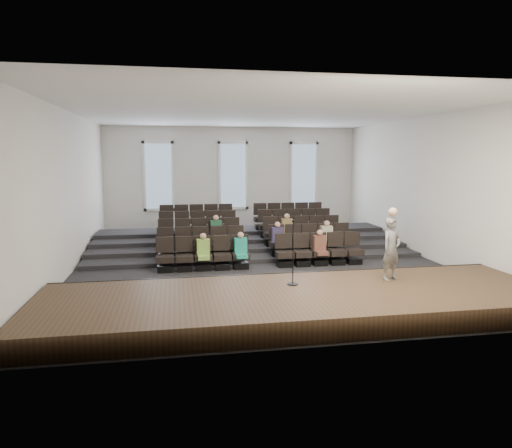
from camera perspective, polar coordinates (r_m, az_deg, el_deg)
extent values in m
plane|color=black|center=(15.51, 0.44, -4.93)|extent=(14.00, 14.00, 0.00)
cube|color=white|center=(15.18, 0.46, 13.82)|extent=(12.00, 14.00, 0.02)
cube|color=silver|center=(22.07, -2.89, 5.54)|extent=(12.00, 0.04, 5.00)
cube|color=silver|center=(8.37, 9.27, 1.02)|extent=(12.00, 0.04, 5.00)
cube|color=silver|center=(15.24, -22.46, 3.72)|extent=(0.04, 14.00, 5.00)
cube|color=silver|center=(17.28, 20.54, 4.29)|extent=(0.04, 14.00, 5.00)
cube|color=#3D2C1A|center=(10.65, 5.53, -9.76)|extent=(11.80, 3.60, 0.50)
cube|color=black|center=(12.29, 3.30, -7.27)|extent=(11.80, 0.06, 0.52)
cube|color=black|center=(17.74, -0.93, -3.01)|extent=(11.80, 4.80, 0.15)
cube|color=black|center=(18.23, -1.19, -2.46)|extent=(11.80, 3.75, 0.30)
cube|color=black|center=(18.73, -1.44, -1.94)|extent=(11.80, 2.70, 0.45)
cube|color=black|center=(19.23, -1.68, -1.45)|extent=(11.80, 1.65, 0.60)
cube|color=black|center=(14.66, -11.27, -5.47)|extent=(0.47, 0.43, 0.20)
cube|color=black|center=(14.59, -11.31, -4.29)|extent=(0.55, 0.50, 0.19)
cube|color=black|center=(14.72, -11.33, -2.55)|extent=(0.55, 0.08, 0.50)
cube|color=black|center=(14.66, -8.92, -5.41)|extent=(0.47, 0.43, 0.20)
cube|color=black|center=(14.59, -8.94, -4.23)|extent=(0.55, 0.50, 0.19)
cube|color=black|center=(14.71, -9.00, -2.50)|extent=(0.55, 0.08, 0.50)
cube|color=black|center=(14.68, -6.57, -5.35)|extent=(0.47, 0.43, 0.20)
cube|color=black|center=(14.61, -6.59, -4.16)|extent=(0.55, 0.50, 0.19)
cube|color=black|center=(14.74, -6.66, -2.43)|extent=(0.55, 0.08, 0.50)
cube|color=black|center=(14.73, -4.23, -5.27)|extent=(0.47, 0.43, 0.20)
cube|color=black|center=(14.66, -4.24, -4.09)|extent=(0.55, 0.50, 0.19)
cube|color=black|center=(14.78, -4.34, -2.37)|extent=(0.55, 0.08, 0.50)
cube|color=black|center=(14.80, -1.90, -5.19)|extent=(0.47, 0.43, 0.20)
cube|color=black|center=(14.73, -1.91, -4.01)|extent=(0.55, 0.50, 0.19)
cube|color=black|center=(14.85, -2.03, -2.30)|extent=(0.55, 0.08, 0.50)
cube|color=black|center=(15.07, 3.58, -4.96)|extent=(0.47, 0.43, 0.20)
cube|color=black|center=(15.00, 3.59, -3.80)|extent=(0.55, 0.50, 0.19)
cube|color=black|center=(15.12, 3.42, -2.12)|extent=(0.55, 0.08, 0.50)
cube|color=black|center=(15.22, 5.79, -4.85)|extent=(0.47, 0.43, 0.20)
cube|color=black|center=(15.15, 5.80, -3.71)|extent=(0.55, 0.50, 0.19)
cube|color=black|center=(15.27, 5.61, -2.04)|extent=(0.55, 0.08, 0.50)
cube|color=black|center=(15.39, 7.94, -4.74)|extent=(0.47, 0.43, 0.20)
cube|color=black|center=(15.32, 7.97, -3.61)|extent=(0.55, 0.50, 0.19)
cube|color=black|center=(15.44, 7.76, -1.96)|extent=(0.55, 0.08, 0.50)
cube|color=black|center=(15.58, 10.05, -4.62)|extent=(0.47, 0.43, 0.20)
cube|color=black|center=(15.52, 10.08, -3.51)|extent=(0.55, 0.50, 0.19)
cube|color=black|center=(15.63, 9.85, -1.88)|extent=(0.55, 0.08, 0.50)
cube|color=black|center=(15.79, 12.10, -4.51)|extent=(0.47, 0.43, 0.20)
cube|color=black|center=(15.73, 12.14, -3.41)|extent=(0.55, 0.50, 0.19)
cube|color=black|center=(15.84, 11.89, -1.80)|extent=(0.55, 0.08, 0.50)
cube|color=black|center=(15.65, -11.21, -4.03)|extent=(0.47, 0.43, 0.20)
cube|color=black|center=(15.59, -11.25, -2.92)|extent=(0.55, 0.50, 0.19)
cube|color=black|center=(15.72, -11.27, -1.31)|extent=(0.55, 0.08, 0.50)
cube|color=black|center=(15.65, -9.01, -3.98)|extent=(0.47, 0.43, 0.20)
cube|color=black|center=(15.59, -9.04, -2.87)|extent=(0.55, 0.50, 0.19)
cube|color=black|center=(15.72, -9.09, -1.25)|extent=(0.55, 0.08, 0.50)
cube|color=black|center=(15.67, -6.81, -3.92)|extent=(0.47, 0.43, 0.20)
cube|color=black|center=(15.61, -6.83, -2.81)|extent=(0.55, 0.50, 0.19)
cube|color=black|center=(15.74, -6.90, -1.20)|extent=(0.55, 0.08, 0.50)
cube|color=black|center=(15.71, -4.63, -3.85)|extent=(0.47, 0.43, 0.20)
cube|color=black|center=(15.65, -4.64, -2.74)|extent=(0.55, 0.50, 0.19)
cube|color=black|center=(15.79, -4.73, -1.14)|extent=(0.55, 0.08, 0.50)
cube|color=black|center=(15.78, -2.45, -3.78)|extent=(0.47, 0.43, 0.20)
cube|color=black|center=(15.72, -2.46, -2.68)|extent=(0.55, 0.50, 0.19)
cube|color=black|center=(15.85, -2.57, -1.08)|extent=(0.55, 0.08, 0.50)
cube|color=black|center=(16.03, 2.70, -3.59)|extent=(0.47, 0.43, 0.20)
cube|color=black|center=(15.97, 2.71, -2.50)|extent=(0.55, 0.50, 0.19)
cube|color=black|center=(16.10, 2.55, -0.93)|extent=(0.55, 0.08, 0.50)
cube|color=black|center=(16.17, 4.78, -3.51)|extent=(0.47, 0.43, 0.20)
cube|color=black|center=(16.11, 4.79, -2.43)|extent=(0.55, 0.50, 0.19)
cube|color=black|center=(16.24, 4.62, -0.87)|extent=(0.55, 0.08, 0.50)
cube|color=black|center=(16.33, 6.82, -3.42)|extent=(0.47, 0.43, 0.20)
cube|color=black|center=(16.27, 6.84, -2.35)|extent=(0.55, 0.50, 0.19)
cube|color=black|center=(16.40, 6.65, -0.81)|extent=(0.55, 0.08, 0.50)
cube|color=black|center=(16.52, 8.81, -3.33)|extent=(0.47, 0.43, 0.20)
cube|color=black|center=(16.46, 8.84, -2.27)|extent=(0.55, 0.50, 0.19)
cube|color=black|center=(16.58, 8.63, -0.75)|extent=(0.55, 0.08, 0.50)
cube|color=black|center=(16.72, 10.76, -3.24)|extent=(0.47, 0.43, 0.20)
cube|color=black|center=(16.66, 10.79, -2.19)|extent=(0.55, 0.50, 0.19)
cube|color=black|center=(16.79, 10.58, -0.69)|extent=(0.55, 0.08, 0.50)
cube|color=black|center=(16.65, -11.16, -2.77)|extent=(0.47, 0.42, 0.20)
cube|color=black|center=(16.60, -11.19, -1.72)|extent=(0.55, 0.50, 0.19)
cube|color=black|center=(16.74, -11.22, -0.21)|extent=(0.55, 0.08, 0.50)
cube|color=black|center=(16.65, -9.10, -2.72)|extent=(0.47, 0.42, 0.20)
cube|color=black|center=(16.59, -9.12, -1.67)|extent=(0.55, 0.50, 0.19)
cube|color=black|center=(16.74, -9.17, -0.16)|extent=(0.55, 0.08, 0.50)
cube|color=black|center=(16.67, -7.03, -2.66)|extent=(0.47, 0.42, 0.20)
cube|color=black|center=(16.61, -7.05, -1.61)|extent=(0.55, 0.50, 0.19)
cube|color=black|center=(16.76, -7.12, -0.11)|extent=(0.55, 0.08, 0.50)
cube|color=black|center=(16.71, -4.98, -2.61)|extent=(0.47, 0.42, 0.20)
cube|color=black|center=(16.65, -4.99, -1.56)|extent=(0.55, 0.50, 0.19)
cube|color=black|center=(16.80, -5.07, -0.06)|extent=(0.55, 0.08, 0.50)
cube|color=black|center=(16.77, -2.93, -2.54)|extent=(0.47, 0.42, 0.20)
cube|color=black|center=(16.72, -2.94, -1.50)|extent=(0.55, 0.50, 0.19)
cube|color=black|center=(16.86, -3.04, -0.01)|extent=(0.55, 0.08, 0.50)
cube|color=black|center=(17.01, 1.92, -2.39)|extent=(0.47, 0.42, 0.20)
cube|color=black|center=(16.95, 1.93, -1.36)|extent=(0.55, 0.50, 0.19)
cube|color=black|center=(17.09, 1.79, 0.11)|extent=(0.55, 0.08, 0.50)
cube|color=black|center=(17.14, 3.89, -2.32)|extent=(0.47, 0.42, 0.20)
cube|color=black|center=(17.09, 3.90, -1.30)|extent=(0.55, 0.50, 0.19)
cube|color=black|center=(17.23, 3.74, 0.16)|extent=(0.55, 0.08, 0.50)
cube|color=black|center=(17.29, 5.82, -2.25)|extent=(0.47, 0.42, 0.20)
cube|color=black|center=(17.24, 5.83, -1.23)|extent=(0.55, 0.50, 0.19)
cube|color=black|center=(17.38, 5.66, 0.21)|extent=(0.55, 0.08, 0.50)
cube|color=black|center=(17.47, 7.71, -2.18)|extent=(0.47, 0.42, 0.20)
cube|color=black|center=(17.41, 7.73, -1.17)|extent=(0.55, 0.50, 0.19)
cube|color=black|center=(17.55, 7.55, 0.26)|extent=(0.55, 0.08, 0.50)
cube|color=black|center=(17.66, 9.57, -2.10)|extent=(0.47, 0.42, 0.20)
cube|color=black|center=(17.60, 9.59, -1.11)|extent=(0.55, 0.50, 0.19)
cube|color=black|center=(17.74, 9.40, 0.30)|extent=(0.55, 0.08, 0.50)
cube|color=black|center=(17.66, -11.12, -1.65)|extent=(0.47, 0.42, 0.20)
cube|color=black|center=(17.61, -11.15, -0.65)|extent=(0.55, 0.50, 0.19)
cube|color=black|center=(17.76, -11.17, 0.76)|extent=(0.55, 0.08, 0.50)
cube|color=black|center=(17.66, -9.17, -1.60)|extent=(0.47, 0.42, 0.20)
cube|color=black|center=(17.61, -9.19, -0.61)|extent=(0.55, 0.50, 0.19)
cube|color=black|center=(17.76, -9.24, 0.80)|extent=(0.55, 0.08, 0.50)
cube|color=black|center=(17.67, -7.23, -1.55)|extent=(0.47, 0.42, 0.20)
cube|color=black|center=(17.62, -7.24, -0.56)|extent=(0.55, 0.50, 0.19)
cube|color=black|center=(17.77, -7.30, 0.85)|extent=(0.55, 0.08, 0.50)
cube|color=black|center=(17.71, -5.29, -1.50)|extent=(0.47, 0.42, 0.20)
cube|color=black|center=(17.66, -5.30, -0.51)|extent=(0.55, 0.50, 0.19)
cube|color=black|center=(17.81, -5.37, 0.90)|extent=(0.55, 0.08, 0.50)
cube|color=black|center=(17.77, -3.36, -1.44)|extent=(0.47, 0.42, 0.20)
cube|color=black|center=(17.72, -3.37, -0.46)|extent=(0.55, 0.50, 0.19)
cube|color=black|center=(17.87, -3.46, 0.94)|extent=(0.55, 0.08, 0.50)
cube|color=black|center=(17.99, 1.23, -1.31)|extent=(0.47, 0.42, 0.20)
cube|color=black|center=(17.95, 1.24, -0.33)|extent=(0.55, 0.50, 0.19)
cube|color=black|center=(18.09, 1.11, 1.05)|extent=(0.55, 0.08, 0.50)
cube|color=black|center=(18.12, 3.09, -1.25)|extent=(0.47, 0.42, 0.20)
cube|color=black|center=(18.07, 3.10, -0.28)|extent=(0.55, 0.50, 0.19)
cube|color=black|center=(18.22, 2.96, 1.09)|extent=(0.55, 0.08, 0.50)
cube|color=black|center=(18.26, 4.93, -1.20)|extent=(0.47, 0.42, 0.20)
cube|color=black|center=(18.22, 4.94, -0.23)|extent=(0.55, 0.50, 0.19)
cube|color=black|center=(18.36, 4.79, 1.13)|extent=(0.55, 0.08, 0.50)
cube|color=black|center=(18.43, 6.73, -1.14)|extent=(0.47, 0.42, 0.20)
cube|color=black|center=(18.38, 6.75, -0.19)|extent=(0.55, 0.50, 0.19)
cube|color=black|center=(18.52, 6.58, 1.16)|extent=(0.55, 0.08, 0.50)
cube|color=black|center=(18.61, 8.50, -1.08)|extent=(0.47, 0.42, 0.20)
cube|color=black|center=(18.56, 8.52, -0.14)|extent=(0.55, 0.50, 0.19)
cube|color=black|center=(18.70, 8.34, 1.20)|extent=(0.55, 0.08, 0.50)
cube|color=black|center=(18.67, -11.08, -0.65)|extent=(0.47, 0.42, 0.20)
cube|color=black|center=(18.62, -11.11, 0.29)|extent=(0.55, 0.50, 0.19)
cube|color=black|center=(18.78, -11.13, 1.62)|extent=(0.55, 0.08, 0.50)
cube|color=black|center=(18.67, -9.24, -0.60)|extent=(0.47, 0.42, 0.20)
cube|color=black|center=(18.62, -9.26, 0.34)|extent=(0.55, 0.50, 0.19)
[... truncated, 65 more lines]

